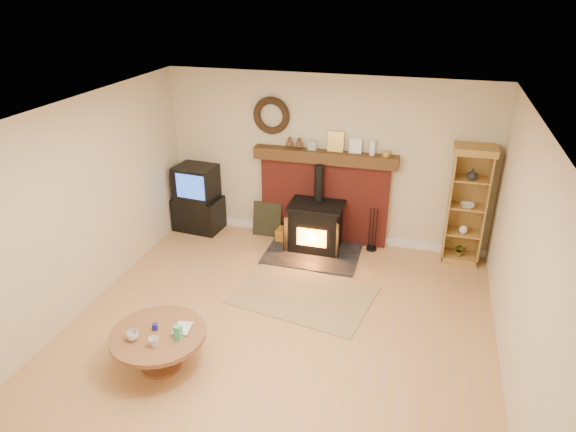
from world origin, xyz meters
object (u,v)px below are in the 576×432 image
(curio_cabinet, at_px, (467,205))
(coffee_table, at_px, (158,339))
(tv_unit, at_px, (198,199))
(wood_stove, at_px, (315,228))

(curio_cabinet, xyz_separation_m, coffee_table, (-3.15, -3.30, -0.54))
(tv_unit, bearing_deg, coffee_table, -72.36)
(tv_unit, bearing_deg, wood_stove, -5.42)
(wood_stove, bearing_deg, coffee_table, -108.47)
(wood_stove, xyz_separation_m, coffee_table, (-1.01, -3.03, -0.02))
(coffee_table, bearing_deg, curio_cabinet, 46.32)
(wood_stove, relative_size, coffee_table, 1.38)
(wood_stove, relative_size, curio_cabinet, 0.79)
(wood_stove, bearing_deg, tv_unit, 174.58)
(wood_stove, xyz_separation_m, tv_unit, (-2.03, 0.19, 0.16))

